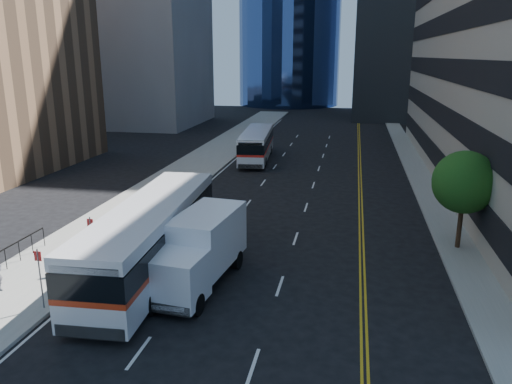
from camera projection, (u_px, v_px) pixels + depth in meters
ground at (260, 306)px, 20.23m from camera, size 160.00×160.00×0.00m
sidewalk_west at (198, 165)px, 45.80m from camera, size 5.00×90.00×0.15m
sidewalk_east at (419, 175)px, 42.20m from camera, size 2.00×90.00×0.15m
street_tree at (465, 182)px, 25.17m from camera, size 3.20×3.20×5.10m
bus_front at (151, 236)px, 22.99m from camera, size 3.42×12.95×3.31m
bus_rear at (257, 144)px, 48.19m from camera, size 3.33×11.12×2.82m
box_truck at (200, 250)px, 21.76m from camera, size 2.95×6.68×3.09m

